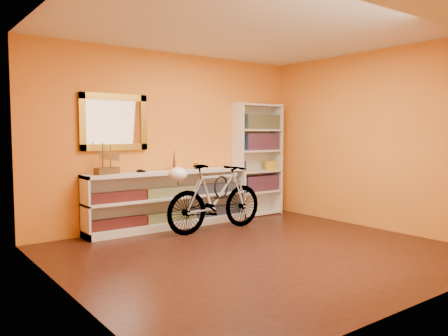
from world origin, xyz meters
TOP-DOWN VIEW (x-y plane):
  - floor at (0.00, 0.00)m, footprint 4.50×4.00m
  - ceiling at (0.00, 0.00)m, footprint 4.50×4.00m
  - back_wall at (0.00, 2.00)m, footprint 4.50×0.01m
  - left_wall at (-2.25, 0.00)m, footprint 0.01×4.00m
  - right_wall at (2.25, 0.00)m, footprint 0.01×4.00m
  - gilt_mirror at (-0.95, 1.97)m, footprint 0.98×0.06m
  - wall_socket at (0.90, 1.99)m, footprint 0.09×0.02m
  - console_unit at (-0.15, 1.81)m, footprint 2.60×0.35m
  - cd_row_lower at (-0.15, 1.79)m, footprint 2.50×0.13m
  - cd_row_upper at (-0.15, 1.79)m, footprint 2.50×0.13m
  - model_ship at (-1.13, 1.81)m, footprint 0.38×0.25m
  - toy_car at (-0.63, 1.81)m, footprint 0.00×0.00m
  - bronze_ornament at (-0.09, 1.81)m, footprint 0.06×0.06m
  - decorative_orb at (0.30, 1.81)m, footprint 0.09×0.09m
  - bookcase at (1.57, 1.84)m, footprint 0.90×0.30m
  - book_row_a at (1.62, 1.84)m, footprint 0.70×0.22m
  - book_row_b at (1.62, 1.84)m, footprint 0.70×0.22m
  - book_row_c at (1.62, 1.84)m, footprint 0.70×0.22m
  - travel_mug at (1.24, 1.82)m, footprint 0.08×0.08m
  - red_tin at (1.37, 1.87)m, footprint 0.17×0.17m
  - yellow_bag at (1.82, 1.80)m, footprint 0.23×0.19m
  - bicycle at (0.25, 1.24)m, footprint 0.44×1.65m
  - helmet at (-0.38, 1.23)m, footprint 0.26×0.25m
  - u_lock at (0.35, 1.24)m, footprint 0.24×0.03m

SIDE VIEW (x-z plane):
  - floor at x=0.00m, z-range -0.01..0.00m
  - cd_row_lower at x=-0.15m, z-range 0.10..0.24m
  - wall_socket at x=0.90m, z-range 0.21..0.29m
  - console_unit at x=-0.15m, z-range 0.00..0.85m
  - bicycle at x=0.25m, z-range 0.00..0.97m
  - cd_row_upper at x=-0.15m, z-range 0.47..0.60m
  - book_row_a at x=1.62m, z-range 0.42..0.68m
  - u_lock at x=0.35m, z-range 0.51..0.75m
  - yellow_bag at x=1.82m, z-range 0.77..0.92m
  - helmet at x=-0.38m, z-range 0.75..0.95m
  - toy_car at x=-0.63m, z-range 0.85..0.85m
  - travel_mug at x=1.24m, z-range 0.77..0.94m
  - decorative_orb at x=0.30m, z-range 0.85..0.94m
  - bookcase at x=1.57m, z-range 0.00..1.90m
  - bronze_ornament at x=-0.09m, z-range 0.85..1.19m
  - model_ship at x=-1.13m, z-range 0.85..1.28m
  - book_row_b at x=1.62m, z-range 1.11..1.40m
  - back_wall at x=0.00m, z-range 0.00..2.60m
  - left_wall at x=-2.25m, z-range 0.00..2.60m
  - right_wall at x=2.25m, z-range 0.00..2.60m
  - gilt_mirror at x=-0.95m, z-range 1.16..1.94m
  - red_tin at x=1.37m, z-range 1.46..1.64m
  - book_row_c at x=1.62m, z-range 1.46..1.71m
  - ceiling at x=0.00m, z-range 2.60..2.61m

